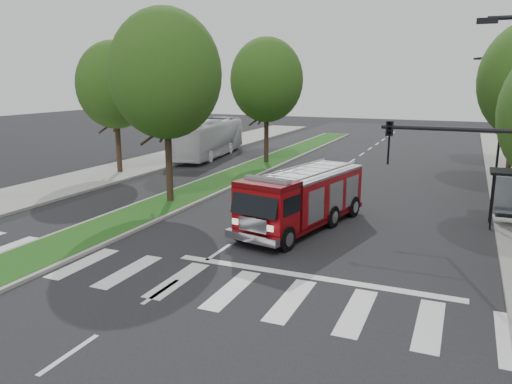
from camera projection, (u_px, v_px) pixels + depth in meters
ground at (219, 252)px, 19.37m from camera, size 140.00×140.00×0.00m
sidewalk_left at (95, 177)px, 33.84m from camera, size 5.00×80.00×0.15m
median at (256, 167)px, 37.80m from camera, size 3.00×50.00×0.15m
tree_median_near at (165, 74)px, 25.53m from camera, size 5.80×5.80×10.16m
tree_median_far at (267, 80)px, 38.17m from camera, size 5.60×5.60×9.72m
tree_left_mid at (115, 85)px, 34.10m from camera, size 5.20×5.20×9.16m
streetlight_right_far at (500, 112)px, 32.41m from camera, size 2.11×0.20×8.00m
fire_engine at (302, 199)px, 22.25m from camera, size 4.03×8.31×2.77m
city_bus at (208, 138)px, 42.93m from camera, size 4.32×11.81×3.22m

